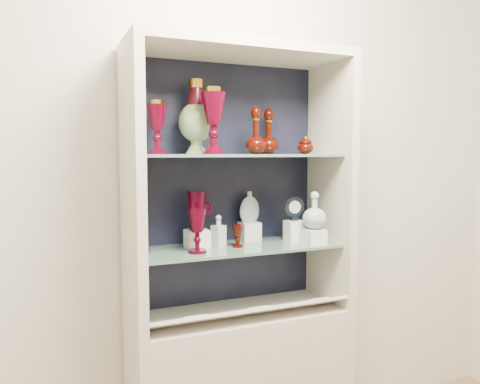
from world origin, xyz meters
name	(u,v)px	position (x,y,z in m)	size (l,w,h in m)	color
wall_back	(222,168)	(0.00, 1.75, 1.40)	(3.50, 0.02, 2.80)	beige
cabinet_back_panel	(225,184)	(0.00, 1.72, 1.32)	(0.98, 0.02, 1.15)	black
cabinet_side_left	(132,190)	(-0.48, 1.53, 1.32)	(0.04, 0.40, 1.15)	#BDB3A0
cabinet_side_right	(330,184)	(0.48, 1.53, 1.32)	(0.04, 0.40, 1.15)	#BDB3A0
cabinet_top_cap	(240,51)	(0.00, 1.53, 1.92)	(1.00, 0.40, 0.04)	#BDB3A0
shelf_lower	(238,247)	(0.00, 1.55, 1.04)	(0.92, 0.34, 0.01)	slate
shelf_upper	(238,155)	(0.00, 1.55, 1.46)	(0.92, 0.34, 0.01)	slate
label_ledge	(250,312)	(0.00, 1.42, 0.78)	(0.92, 0.18, 0.01)	#BDB3A0
label_card_0	(316,299)	(0.34, 1.42, 0.80)	(0.10, 0.07, 0.00)	white
label_card_1	(193,317)	(-0.26, 1.42, 0.80)	(0.10, 0.07, 0.00)	white
label_card_2	(255,308)	(0.03, 1.42, 0.80)	(0.10, 0.07, 0.00)	white
pedestal_lamp_left	(157,127)	(-0.36, 1.58, 1.58)	(0.09, 0.09, 0.23)	#480012
pedestal_lamp_right	(213,121)	(-0.15, 1.47, 1.61)	(0.11, 0.11, 0.28)	#480012
enamel_urn	(196,117)	(-0.18, 1.61, 1.63)	(0.16, 0.16, 0.33)	#084117
ruby_decanter_a	(256,128)	(0.08, 1.54, 1.59)	(0.09, 0.09, 0.24)	#3C0800
ruby_decanter_b	(269,130)	(0.19, 1.63, 1.59)	(0.10, 0.10, 0.23)	#3C0800
lidded_bowl	(305,145)	(0.36, 1.56, 1.51)	(0.08, 0.08, 0.09)	#3C0800
cobalt_goblet	(140,231)	(-0.44, 1.59, 1.14)	(0.08, 0.08, 0.19)	#091246
ruby_goblet_tall	(197,231)	(-0.22, 1.49, 1.14)	(0.08, 0.08, 0.19)	#480012
ruby_goblet_small	(238,236)	(-0.01, 1.53, 1.10)	(0.05, 0.05, 0.10)	#3C0800
riser_ruby_pitcher	(197,239)	(-0.18, 1.59, 1.09)	(0.10, 0.10, 0.08)	silver
ruby_pitcher	(197,211)	(-0.18, 1.59, 1.22)	(0.13, 0.08, 0.18)	#480012
clear_square_bottle	(219,231)	(-0.10, 1.55, 1.12)	(0.05, 0.05, 0.15)	#9CABB6
riser_flat_flask	(249,231)	(0.10, 1.65, 1.09)	(0.09, 0.09, 0.09)	silver
flat_flask	(249,206)	(0.10, 1.65, 1.22)	(0.11, 0.04, 0.15)	#AEB6C2
riser_clear_round_decanter	(314,236)	(0.35, 1.46, 1.08)	(0.09, 0.09, 0.07)	silver
clear_round_decanter	(314,211)	(0.35, 1.46, 1.20)	(0.11, 0.11, 0.17)	#9CABB6
riser_cameo_medallion	(294,231)	(0.30, 1.56, 1.10)	(0.08, 0.08, 0.10)	silver
cameo_medallion	(294,208)	(0.30, 1.56, 1.21)	(0.10, 0.04, 0.12)	black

